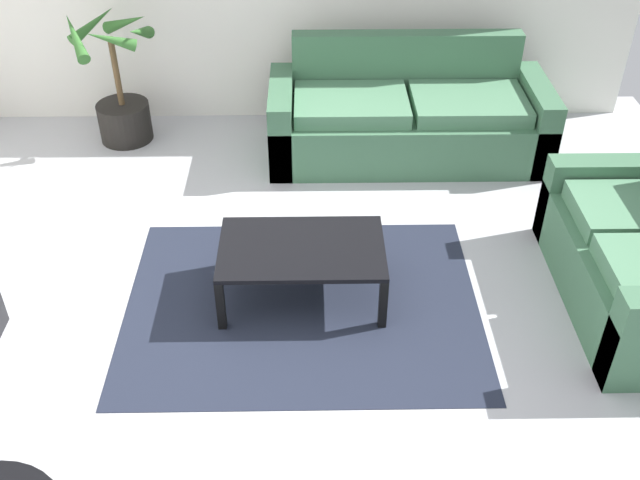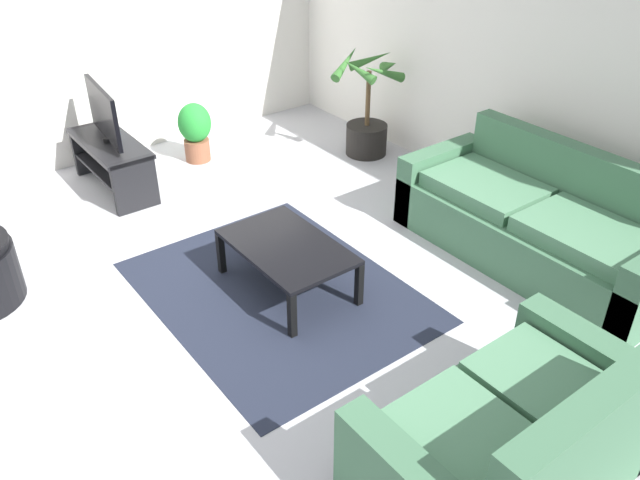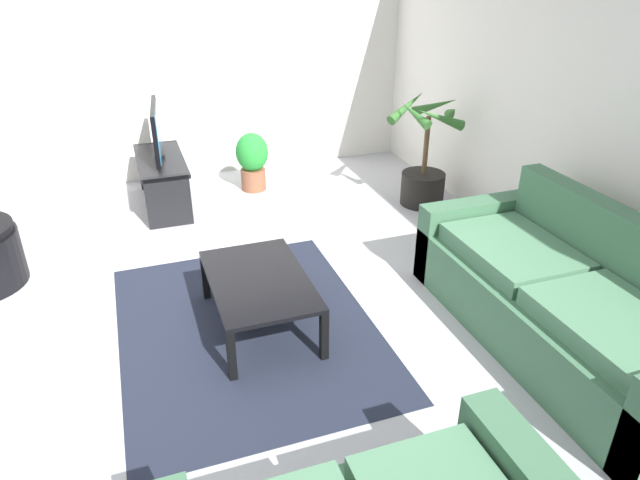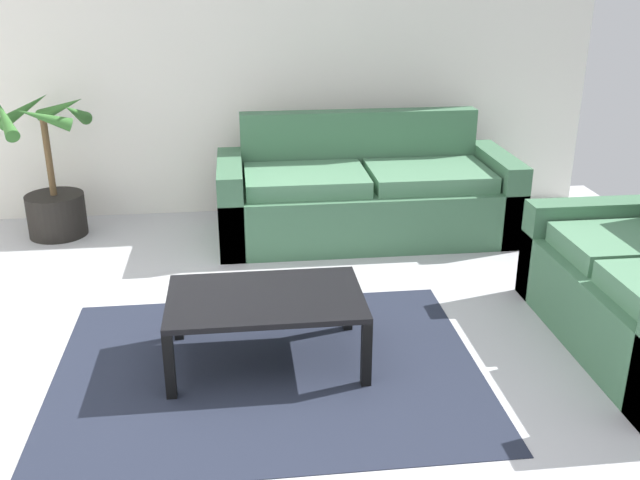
# 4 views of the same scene
# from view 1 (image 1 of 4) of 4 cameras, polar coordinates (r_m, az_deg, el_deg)

# --- Properties ---
(ground_plane) EXTENTS (6.60, 6.60, 0.00)m
(ground_plane) POSITION_cam_1_polar(r_m,az_deg,el_deg) (4.35, -3.44, -8.35)
(ground_plane) COLOR #B2B2B7
(couch_main) EXTENTS (2.23, 0.90, 0.90)m
(couch_main) POSITION_cam_1_polar(r_m,az_deg,el_deg) (6.08, 6.80, 9.32)
(couch_main) COLOR #3F6B4C
(couch_main) RESTS_ON ground
(coffee_table) EXTENTS (1.01, 0.64, 0.38)m
(coffee_table) POSITION_cam_1_polar(r_m,az_deg,el_deg) (4.48, -1.43, -0.97)
(coffee_table) COLOR black
(coffee_table) RESTS_ON ground
(area_rug) EXTENTS (2.20, 1.70, 0.01)m
(area_rug) POSITION_cam_1_polar(r_m,az_deg,el_deg) (4.62, -1.37, -5.03)
(area_rug) COLOR #1E2333
(area_rug) RESTS_ON ground
(potted_palm) EXTENTS (0.71, 0.73, 1.10)m
(potted_palm) POSITION_cam_1_polar(r_m,az_deg,el_deg) (6.43, -15.25, 10.59)
(potted_palm) COLOR black
(potted_palm) RESTS_ON ground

